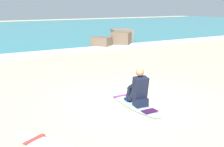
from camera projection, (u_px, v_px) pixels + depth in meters
name	position (u px, v px, depth m)	size (l,w,h in m)	color
ground_plane	(133.00, 102.00, 7.06)	(80.00, 80.00, 0.00)	beige
sea	(4.00, 31.00, 25.45)	(80.00, 28.00, 0.10)	teal
breaking_foam	(45.00, 53.00, 13.91)	(80.00, 0.90, 0.11)	white
surfboard_main	(134.00, 103.00, 6.87)	(0.53, 2.11, 0.08)	#9ED1E5
surfer_seated	(138.00, 90.00, 6.62)	(0.41, 0.73, 0.95)	black
rock_outcrop_distant	(118.00, 38.00, 17.32)	(3.84, 3.09, 0.86)	brown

